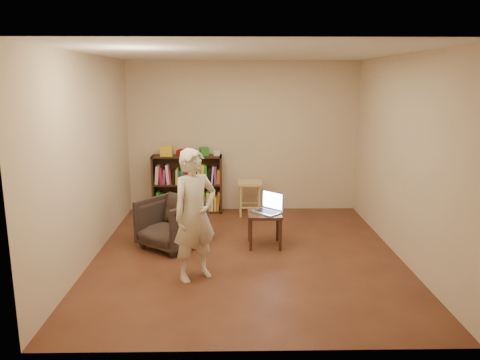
{
  "coord_description": "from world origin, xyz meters",
  "views": [
    {
      "loc": [
        -0.19,
        -5.87,
        2.3
      ],
      "look_at": [
        -0.08,
        0.35,
        0.94
      ],
      "focal_mm": 35.0,
      "sensor_mm": 36.0,
      "label": 1
    }
  ],
  "objects_px": {
    "bookshelf": "(188,187)",
    "armchair": "(171,223)",
    "side_table": "(265,218)",
    "stool": "(250,188)",
    "laptop": "(269,208)",
    "person": "(195,215)"
  },
  "relations": [
    {
      "from": "stool",
      "to": "armchair",
      "type": "distance_m",
      "value": 1.95
    },
    {
      "from": "armchair",
      "to": "bookshelf",
      "type": "bearing_deg",
      "value": 125.33
    },
    {
      "from": "side_table",
      "to": "laptop",
      "type": "height_order",
      "value": "laptop"
    },
    {
      "from": "armchair",
      "to": "side_table",
      "type": "distance_m",
      "value": 1.3
    },
    {
      "from": "person",
      "to": "bookshelf",
      "type": "bearing_deg",
      "value": 60.74
    },
    {
      "from": "bookshelf",
      "to": "side_table",
      "type": "bearing_deg",
      "value": -54.82
    },
    {
      "from": "stool",
      "to": "armchair",
      "type": "height_order",
      "value": "armchair"
    },
    {
      "from": "bookshelf",
      "to": "armchair",
      "type": "height_order",
      "value": "bookshelf"
    },
    {
      "from": "armchair",
      "to": "person",
      "type": "height_order",
      "value": "person"
    },
    {
      "from": "armchair",
      "to": "stool",
      "type": "bearing_deg",
      "value": 91.37
    },
    {
      "from": "armchair",
      "to": "person",
      "type": "distance_m",
      "value": 1.2
    },
    {
      "from": "stool",
      "to": "laptop",
      "type": "xyz_separation_m",
      "value": [
        0.21,
        -1.49,
        0.07
      ]
    },
    {
      "from": "bookshelf",
      "to": "stool",
      "type": "bearing_deg",
      "value": -10.73
    },
    {
      "from": "stool",
      "to": "side_table",
      "type": "distance_m",
      "value": 1.55
    },
    {
      "from": "bookshelf",
      "to": "laptop",
      "type": "bearing_deg",
      "value": -52.86
    },
    {
      "from": "side_table",
      "to": "laptop",
      "type": "bearing_deg",
      "value": 38.35
    },
    {
      "from": "bookshelf",
      "to": "person",
      "type": "xyz_separation_m",
      "value": [
        0.35,
        -2.82,
        0.33
      ]
    },
    {
      "from": "armchair",
      "to": "side_table",
      "type": "bearing_deg",
      "value": 38.86
    },
    {
      "from": "armchair",
      "to": "person",
      "type": "relative_size",
      "value": 0.49
    },
    {
      "from": "armchair",
      "to": "laptop",
      "type": "bearing_deg",
      "value": 40.72
    },
    {
      "from": "bookshelf",
      "to": "side_table",
      "type": "xyz_separation_m",
      "value": [
        1.23,
        -1.74,
        -0.04
      ]
    },
    {
      "from": "bookshelf",
      "to": "side_table",
      "type": "distance_m",
      "value": 2.13
    }
  ]
}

